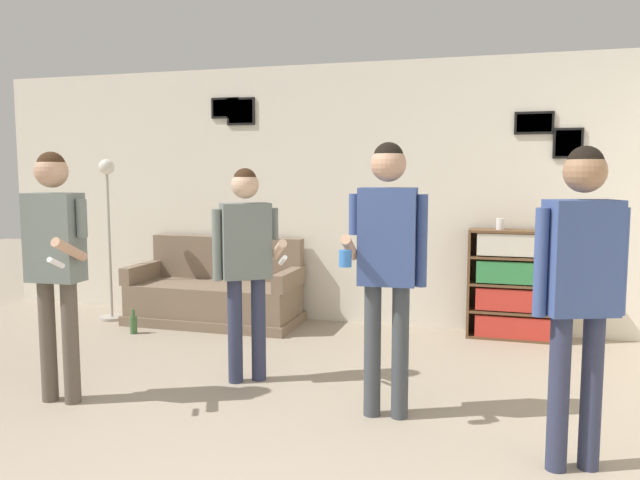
# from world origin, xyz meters

# --- Properties ---
(wall_back) EXTENTS (8.48, 0.08, 2.70)m
(wall_back) POSITION_xyz_m (0.00, 4.10, 1.35)
(wall_back) COLOR silver
(wall_back) RESTS_ON ground_plane
(couch) EXTENTS (1.79, 0.80, 0.89)m
(couch) POSITION_xyz_m (-1.43, 3.68, 0.29)
(couch) COLOR #7A6651
(couch) RESTS_ON ground_plane
(bookshelf) EXTENTS (0.88, 0.30, 1.04)m
(bookshelf) POSITION_xyz_m (1.59, 3.88, 0.52)
(bookshelf) COLOR brown
(bookshelf) RESTS_ON ground_plane
(floor_lamp) EXTENTS (0.28, 0.28, 1.73)m
(floor_lamp) POSITION_xyz_m (-2.58, 3.49, 1.03)
(floor_lamp) COLOR #ADA89E
(floor_lamp) RESTS_ON ground_plane
(person_player_foreground_left) EXTENTS (0.51, 0.45, 1.72)m
(person_player_foreground_left) POSITION_xyz_m (-1.45, 1.26, 1.06)
(person_player_foreground_left) COLOR brown
(person_player_foreground_left) RESTS_ON ground_plane
(person_player_foreground_center) EXTENTS (0.59, 0.37, 1.62)m
(person_player_foreground_center) POSITION_xyz_m (-0.38, 2.02, 0.99)
(person_player_foreground_center) COLOR #2D334C
(person_player_foreground_center) RESTS_ON ground_plane
(person_watcher_holding_cup) EXTENTS (0.50, 0.45, 1.77)m
(person_watcher_holding_cup) POSITION_xyz_m (0.76, 1.62, 1.10)
(person_watcher_holding_cup) COLOR #3D4247
(person_watcher_holding_cup) RESTS_ON ground_plane
(person_spectator_near_bookshelf) EXTENTS (0.47, 0.32, 1.72)m
(person_spectator_near_bookshelf) POSITION_xyz_m (1.85, 1.18, 1.06)
(person_spectator_near_bookshelf) COLOR #2D334C
(person_spectator_near_bookshelf) RESTS_ON ground_plane
(bottle_on_floor) EXTENTS (0.07, 0.07, 0.24)m
(bottle_on_floor) POSITION_xyz_m (-2.01, 3.01, 0.09)
(bottle_on_floor) COLOR #3D6638
(bottle_on_floor) RESTS_ON ground_plane
(drinking_cup) EXTENTS (0.07, 0.07, 0.11)m
(drinking_cup) POSITION_xyz_m (1.44, 3.88, 1.10)
(drinking_cup) COLOR white
(drinking_cup) RESTS_ON bookshelf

